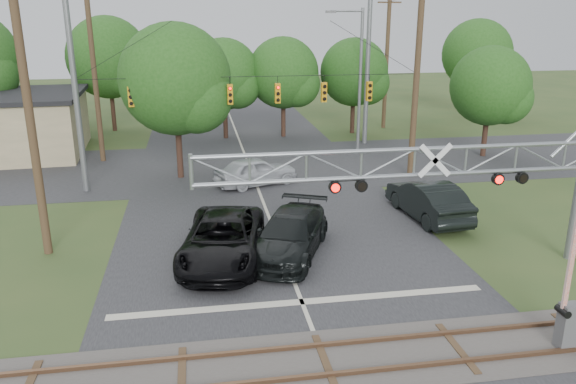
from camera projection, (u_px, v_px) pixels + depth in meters
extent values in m
cube|color=#252527|center=(282.00, 250.00, 23.45)|extent=(14.00, 90.00, 0.02)
cube|color=#252527|center=(249.00, 165.00, 36.62)|extent=(90.00, 12.00, 0.02)
cube|color=#433D3A|center=(325.00, 362.00, 15.93)|extent=(90.00, 3.20, 0.05)
cube|color=brown|center=(331.00, 375.00, 15.23)|extent=(90.00, 0.12, 0.14)
cube|color=brown|center=(319.00, 345.00, 16.58)|extent=(90.00, 0.12, 0.14)
cube|color=#5B5C5E|center=(568.00, 327.00, 16.36)|extent=(0.54, 0.44, 1.46)
cube|color=red|center=(576.00, 232.00, 15.42)|extent=(0.14, 0.09, 4.88)
cylinder|color=slate|center=(75.00, 87.00, 29.63)|extent=(0.32, 0.32, 11.50)
cylinder|color=#483521|center=(416.00, 81.00, 32.60)|extent=(0.36, 0.36, 11.50)
cylinder|color=black|center=(254.00, 76.00, 31.00)|extent=(19.00, 0.03, 0.03)
cube|color=orange|center=(131.00, 97.00, 30.24)|extent=(0.30, 0.30, 1.10)
cube|color=orange|center=(181.00, 95.00, 30.66)|extent=(0.30, 0.30, 1.10)
cube|color=orange|center=(230.00, 94.00, 31.08)|extent=(0.30, 0.30, 1.10)
cube|color=orange|center=(278.00, 93.00, 31.49)|extent=(0.30, 0.30, 1.10)
cube|color=orange|center=(324.00, 92.00, 31.91)|extent=(0.30, 0.30, 1.10)
cube|color=orange|center=(369.00, 91.00, 32.33)|extent=(0.30, 0.30, 1.10)
imported|color=black|center=(223.00, 239.00, 22.28)|extent=(4.13, 6.97, 1.82)
imported|color=black|center=(290.00, 234.00, 22.87)|extent=(4.59, 6.41, 1.73)
imported|color=#BABDC2|center=(256.00, 171.00, 32.24)|extent=(5.21, 3.57, 1.65)
imported|color=black|center=(428.00, 200.00, 26.98)|extent=(2.46, 5.75, 1.84)
cylinder|color=slate|center=(360.00, 82.00, 38.85)|extent=(0.22, 0.22, 9.86)
cylinder|color=slate|center=(347.00, 11.00, 37.25)|extent=(2.19, 0.13, 0.13)
cube|color=#5B5C5E|center=(331.00, 12.00, 37.10)|extent=(0.66, 0.27, 0.16)
cylinder|color=#483521|center=(93.00, 61.00, 35.79)|extent=(0.34, 0.34, 13.13)
cylinder|color=slate|center=(368.00, 63.00, 41.16)|extent=(0.34, 0.34, 12.03)
cylinder|color=#483521|center=(29.00, 114.00, 21.48)|extent=(0.34, 0.34, 11.58)
cylinder|color=#483521|center=(386.00, 63.00, 47.21)|extent=(0.34, 0.34, 11.06)
cube|color=#483521|center=(390.00, 2.00, 45.75)|extent=(2.00, 0.12, 0.12)
cylinder|color=#342017|center=(113.00, 105.00, 46.98)|extent=(0.36, 0.36, 4.31)
sphere|color=#1F4D16|center=(108.00, 57.00, 45.80)|extent=(6.66, 6.66, 6.66)
cylinder|color=#342017|center=(179.00, 144.00, 33.35)|extent=(0.36, 0.36, 4.17)
sphere|color=#1F4D16|center=(175.00, 79.00, 32.20)|extent=(6.44, 6.44, 6.44)
cylinder|color=#342017|center=(225.00, 116.00, 44.21)|extent=(0.36, 0.36, 3.57)
sphere|color=#1F4D16|center=(224.00, 74.00, 43.23)|extent=(5.51, 5.51, 5.51)
cylinder|color=#342017|center=(283.00, 114.00, 44.80)|extent=(0.36, 0.36, 3.60)
sphere|color=#1F4D16|center=(283.00, 73.00, 43.81)|extent=(5.56, 5.56, 5.56)
cylinder|color=#342017|center=(353.00, 112.00, 46.20)|extent=(0.36, 0.36, 3.53)
sphere|color=#1F4D16|center=(354.00, 72.00, 45.23)|extent=(5.46, 5.46, 5.46)
cylinder|color=#342017|center=(485.00, 132.00, 38.60)|extent=(0.36, 0.36, 3.44)
sphere|color=#1F4D16|center=(490.00, 86.00, 37.65)|extent=(5.32, 5.32, 5.32)
cylinder|color=#342017|center=(473.00, 95.00, 53.68)|extent=(0.36, 0.36, 4.17)
sphere|color=#1F4D16|center=(477.00, 54.00, 52.53)|extent=(6.45, 6.45, 6.45)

